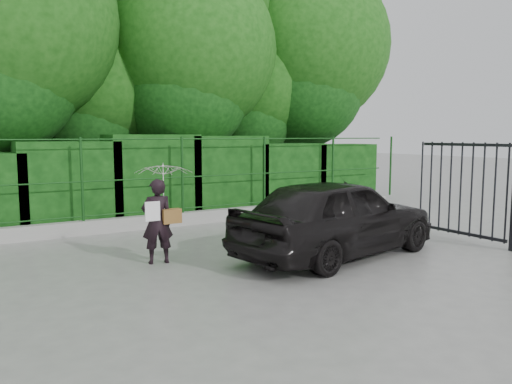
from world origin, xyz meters
TOP-DOWN VIEW (x-y plane):
  - ground at (0.00, 0.00)m, footprint 80.00×80.00m
  - kerb at (0.00, 4.50)m, footprint 14.00×0.25m
  - fence at (0.22, 4.50)m, footprint 14.13×0.06m
  - hedge at (0.08, 5.50)m, footprint 14.20×1.20m
  - trees at (1.14, 7.74)m, footprint 17.10×6.15m
  - gate at (4.60, -0.72)m, footprint 0.22×2.33m
  - woman at (-1.26, 1.42)m, footprint 0.95×0.96m
  - car at (1.52, 0.20)m, footprint 4.41×2.41m

SIDE VIEW (x-z plane):
  - ground at x=0.00m, z-range 0.00..0.00m
  - kerb at x=0.00m, z-range 0.00..0.30m
  - car at x=1.52m, z-range 0.00..1.42m
  - hedge at x=0.08m, z-range -0.10..2.06m
  - woman at x=-1.26m, z-range 0.27..1.95m
  - gate at x=4.60m, z-range 0.01..2.37m
  - fence at x=0.22m, z-range 0.30..2.10m
  - trees at x=1.14m, z-range 0.58..8.66m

